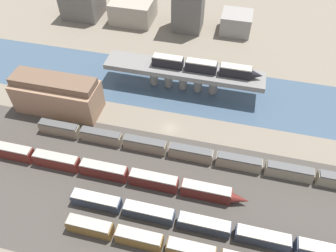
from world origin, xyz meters
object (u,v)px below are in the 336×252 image
train_yard_mid (211,226)px  train_yard_outer (195,154)px  train_yard_far (85,167)px  train_on_bridge (205,67)px  train_yard_near (170,246)px  warehouse_building (57,95)px

train_yard_mid → train_yard_outer: (-7.33, 19.94, 0.20)m
train_yard_far → train_yard_outer: bearing=21.9°
train_on_bridge → train_yard_far: size_ratio=0.42×
train_yard_near → train_yard_mid: 10.53m
train_yard_near → train_yard_outer: 26.71m
train_yard_far → train_yard_outer: (27.81, 11.17, -0.09)m
train_yard_near → train_yard_far: (-27.06, 15.53, 0.11)m
train_yard_outer → warehouse_building: 46.68m
train_on_bridge → train_yard_near: (1.83, -55.79, -8.04)m
train_yard_outer → train_yard_far: bearing=-158.1°
train_yard_outer → train_yard_near: bearing=-91.6°
train_yard_near → train_yard_far: 31.20m
train_yard_mid → warehouse_building: size_ratio=2.66×
train_on_bridge → train_yard_near: size_ratio=0.71×
train_yard_mid → train_yard_outer: size_ratio=0.74×
warehouse_building → train_yard_far: bearing=-50.1°
train_yard_near → train_yard_far: size_ratio=0.59×
train_on_bridge → train_yard_outer: train_on_bridge is taller
train_on_bridge → train_yard_far: 48.17m
train_yard_far → warehouse_building: (-17.64, 21.08, 3.73)m
train_on_bridge → train_yard_mid: size_ratio=0.50×
train_yard_near → warehouse_building: (-44.70, 36.61, 3.84)m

